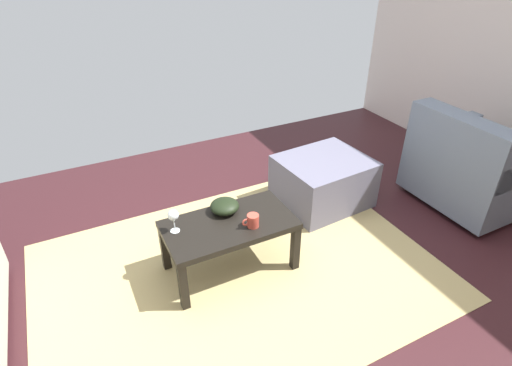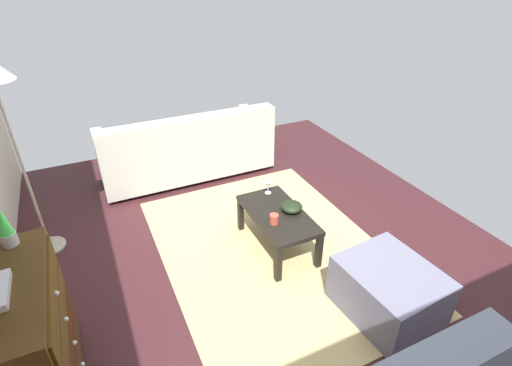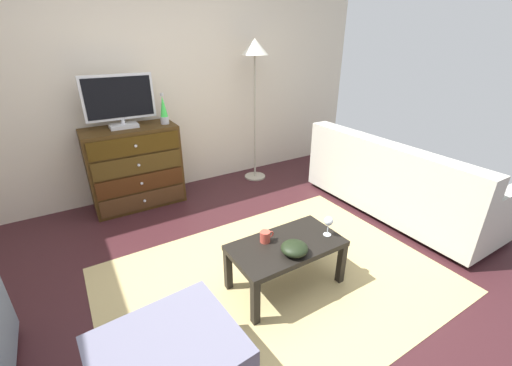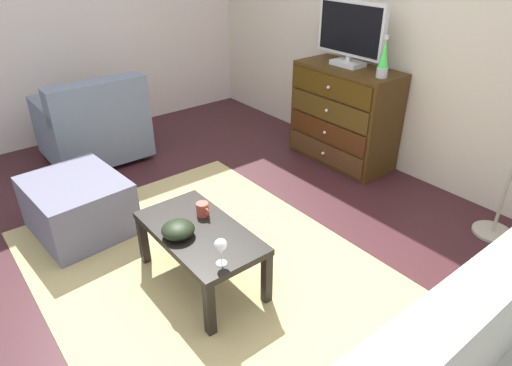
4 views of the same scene
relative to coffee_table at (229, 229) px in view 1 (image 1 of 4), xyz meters
The scene contains 8 objects.
ground_plane 0.50m from the coffee_table, 130.97° to the left, with size 5.72×4.50×0.05m, color #37191D.
area_rug 0.33m from the coffee_table, 115.78° to the left, with size 2.60×1.90×0.01m, color tan.
coffee_table is the anchor object (origin of this frame).
wine_glass 0.38m from the coffee_table, 12.05° to the right, with size 0.07×0.07×0.16m.
mug 0.18m from the coffee_table, 139.10° to the left, with size 0.11×0.08×0.08m.
bowl_decorative 0.16m from the coffee_table, 101.35° to the right, with size 0.19×0.19×0.09m, color black.
armchair 2.10m from the coffee_table, behind, with size 0.80×0.86×0.82m.
ottoman 1.10m from the coffee_table, 158.92° to the right, with size 0.70×0.60×0.41m, color slate.
Camera 1 is at (1.03, 1.69, 1.96)m, focal length 28.68 mm.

